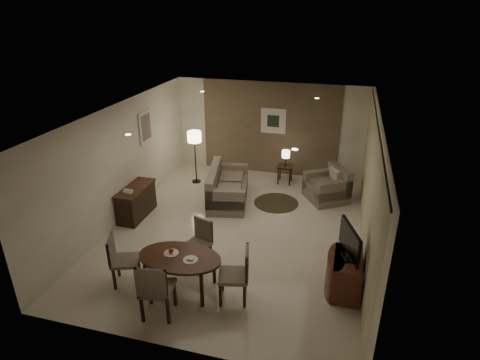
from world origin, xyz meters
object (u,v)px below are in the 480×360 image
(chair_right, at_px, (233,275))
(armchair, at_px, (327,184))
(chair_left, at_px, (125,260))
(tv_cabinet, at_px, (347,275))
(chair_near, at_px, (157,287))
(sofa, at_px, (228,185))
(chair_far, at_px, (197,244))
(side_table, at_px, (285,174))
(floor_lamp, at_px, (195,157))
(console_desk, at_px, (137,202))
(dining_table, at_px, (181,273))

(chair_right, distance_m, armchair, 4.48)
(chair_left, bearing_deg, tv_cabinet, -99.23)
(chair_near, relative_size, sofa, 0.57)
(chair_far, xyz_separation_m, chair_left, (-1.05, -0.83, 0.01))
(side_table, xyz_separation_m, floor_lamp, (-2.45, -0.59, 0.49))
(console_desk, height_order, sofa, sofa)
(dining_table, distance_m, chair_left, 1.05)
(chair_near, height_order, chair_right, chair_near)
(floor_lamp, bearing_deg, armchair, -2.69)
(chair_left, height_order, chair_right, chair_right)
(dining_table, height_order, sofa, sofa)
(chair_right, relative_size, sofa, 0.54)
(dining_table, distance_m, chair_far, 0.77)
(dining_table, distance_m, side_table, 5.16)
(chair_near, height_order, chair_far, chair_near)
(dining_table, distance_m, chair_near, 0.70)
(tv_cabinet, relative_size, floor_lamp, 0.60)
(side_table, distance_m, floor_lamp, 2.56)
(tv_cabinet, distance_m, side_table, 4.69)
(chair_right, relative_size, armchair, 1.04)
(chair_near, bearing_deg, sofa, -98.01)
(sofa, xyz_separation_m, armchair, (2.43, 0.71, -0.01))
(chair_left, distance_m, armchair, 5.45)
(dining_table, height_order, chair_far, chair_far)
(chair_far, xyz_separation_m, sofa, (-0.22, 2.81, -0.03))
(dining_table, bearing_deg, chair_right, -0.48)
(dining_table, relative_size, chair_far, 1.59)
(sofa, xyz_separation_m, floor_lamp, (-1.22, 0.89, 0.31))
(tv_cabinet, distance_m, chair_right, 2.01)
(console_desk, distance_m, side_table, 4.19)
(chair_near, relative_size, chair_far, 1.14)
(side_table, bearing_deg, dining_table, -101.44)
(tv_cabinet, bearing_deg, dining_table, -165.71)
(side_table, relative_size, floor_lamp, 0.35)
(chair_far, bearing_deg, chair_right, -20.22)
(chair_far, bearing_deg, chair_left, -122.67)
(chair_right, height_order, sofa, chair_right)
(tv_cabinet, height_order, sofa, sofa)
(chair_near, distance_m, armchair, 5.48)
(dining_table, distance_m, armchair, 4.83)
(dining_table, relative_size, chair_left, 1.55)
(tv_cabinet, xyz_separation_m, armchair, (-0.60, 3.57, 0.08))
(tv_cabinet, relative_size, side_table, 1.73)
(tv_cabinet, relative_size, dining_table, 0.61)
(tv_cabinet, bearing_deg, chair_right, -158.67)
(chair_right, bearing_deg, chair_far, -142.00)
(chair_far, bearing_deg, dining_table, -72.21)
(chair_right, height_order, side_table, chair_right)
(console_desk, distance_m, floor_lamp, 2.36)
(chair_left, bearing_deg, console_desk, 3.42)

